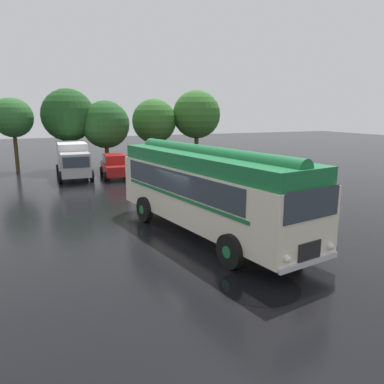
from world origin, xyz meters
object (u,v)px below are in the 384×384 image
car_mid_left (151,163)px  vintage_bus (207,187)px  car_near_left (115,166)px  box_van (73,159)px  traffic_cone (305,229)px

car_mid_left → vintage_bus: bearing=-98.3°
car_near_left → box_van: bearing=158.6°
car_near_left → car_mid_left: bearing=7.1°
car_mid_left → box_van: bearing=172.3°
box_van → car_mid_left: bearing=-7.7°
car_near_left → car_mid_left: same height
traffic_cone → car_mid_left: bearing=94.4°
car_near_left → vintage_bus: bearing=-87.3°
vintage_bus → car_near_left: (-0.67, 14.47, -1.05)m
car_mid_left → box_van: (-5.66, 0.76, 0.52)m
car_near_left → car_mid_left: size_ratio=1.02×
traffic_cone → vintage_bus: bearing=153.7°
vintage_bus → traffic_cone: size_ratio=18.84×
vintage_bus → traffic_cone: vintage_bus is taller
vintage_bus → car_mid_left: (2.15, 14.82, -1.05)m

